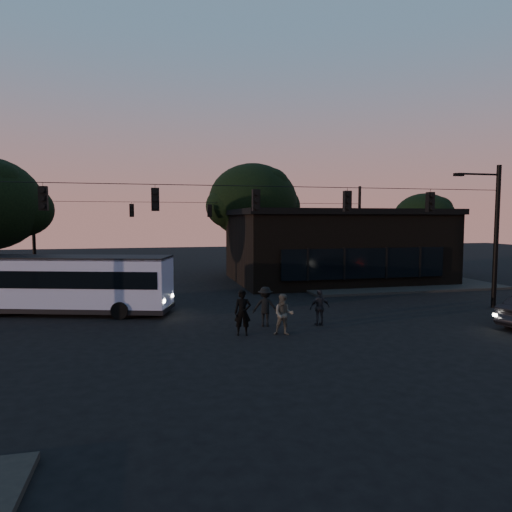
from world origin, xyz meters
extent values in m
plane|color=black|center=(0.00, 0.00, 0.00)|extent=(120.00, 120.00, 0.00)
cube|color=black|center=(12.00, 14.00, 0.07)|extent=(14.00, 10.00, 0.15)
cube|color=black|center=(9.00, 16.00, 2.50)|extent=(15.00, 10.00, 5.00)
cube|color=black|center=(9.00, 16.00, 5.20)|extent=(15.40, 10.40, 0.40)
cube|color=black|center=(9.00, 10.88, 1.80)|extent=(11.50, 0.18, 2.00)
cylinder|color=black|center=(4.00, 22.00, 2.00)|extent=(0.44, 0.44, 4.00)
ellipsoid|color=black|center=(4.00, 22.00, 6.20)|extent=(7.60, 7.60, 6.46)
cylinder|color=black|center=(18.00, 18.00, 1.50)|extent=(0.44, 0.44, 3.00)
ellipsoid|color=black|center=(18.00, 18.00, 4.65)|extent=(5.20, 5.20, 4.42)
cylinder|color=black|center=(13.00, 4.00, 3.75)|extent=(0.24, 0.24, 7.50)
cylinder|color=black|center=(0.00, 4.00, 6.20)|extent=(26.00, 0.03, 0.03)
cube|color=black|center=(-9.00, 4.00, 5.55)|extent=(0.34, 0.30, 1.00)
cube|color=black|center=(-4.50, 4.00, 5.55)|extent=(0.34, 0.30, 1.00)
cube|color=black|center=(0.00, 4.00, 5.55)|extent=(0.34, 0.30, 1.00)
cube|color=black|center=(4.50, 4.00, 5.55)|extent=(0.34, 0.30, 1.00)
cube|color=black|center=(9.00, 4.00, 5.55)|extent=(0.34, 0.30, 1.00)
cylinder|color=black|center=(-13.00, 20.00, 3.75)|extent=(0.24, 0.24, 7.50)
cylinder|color=black|center=(13.00, 20.00, 3.75)|extent=(0.24, 0.24, 7.50)
cylinder|color=black|center=(0.00, 20.00, 6.00)|extent=(26.00, 0.03, 0.03)
cube|color=black|center=(-6.00, 20.00, 5.35)|extent=(0.34, 0.30, 1.00)
cube|color=black|center=(0.00, 20.00, 5.35)|extent=(0.34, 0.30, 1.00)
cube|color=black|center=(6.00, 20.00, 5.35)|extent=(0.34, 0.30, 1.00)
cube|color=#A4A9D0|center=(-8.76, 7.58, 1.61)|extent=(10.34, 5.12, 2.39)
cube|color=black|center=(-8.76, 7.58, 1.84)|extent=(9.96, 5.04, 0.83)
cube|color=black|center=(-8.76, 7.58, 2.80)|extent=(10.34, 5.12, 0.14)
cube|color=black|center=(-8.76, 7.58, 0.32)|extent=(10.45, 5.21, 0.23)
cylinder|color=black|center=(-11.82, 9.71, 0.41)|extent=(0.86, 0.46, 0.83)
cylinder|color=black|center=(-6.19, 5.61, 0.41)|extent=(0.86, 0.46, 0.83)
cylinder|color=black|center=(-5.53, 7.81, 0.41)|extent=(0.86, 0.46, 0.83)
imported|color=black|center=(-1.16, 1.44, 0.93)|extent=(0.75, 0.57, 1.86)
imported|color=#403F3A|center=(0.46, 1.09, 0.84)|extent=(0.96, 0.83, 1.69)
imported|color=black|center=(2.50, 2.30, 0.80)|extent=(0.96, 0.46, 1.60)
imported|color=black|center=(0.12, 2.74, 0.87)|extent=(1.26, 0.93, 1.74)
camera|label=1|loc=(-4.85, -16.38, 4.72)|focal=32.00mm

